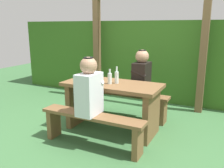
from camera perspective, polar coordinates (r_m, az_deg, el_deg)
name	(u,v)px	position (r m, az deg, el deg)	size (l,w,h in m)	color
ground_plane	(112,129)	(3.65, 0.00, -10.77)	(12.00, 12.00, 0.00)	#3C6D3D
hedge_backdrop	(155,59)	(5.35, 10.27, 5.89)	(6.40, 0.97, 1.62)	#35651F
pergola_post_left	(97,50)	(5.08, -3.58, 8.01)	(0.12, 0.12, 2.03)	brown
pergola_post_right	(203,56)	(4.42, 20.87, 6.30)	(0.12, 0.12, 2.03)	brown
picnic_table	(112,98)	(3.48, 0.00, -3.41)	(1.40, 0.64, 0.72)	brown
bench_near	(92,123)	(3.08, -4.79, -9.33)	(1.40, 0.24, 0.43)	brown
bench_far	(127,99)	(4.02, 3.62, -3.70)	(1.40, 0.24, 0.43)	brown
person_white_shirt	(89,88)	(2.95, -5.46, -1.05)	(0.25, 0.35, 0.72)	silver
person_black_coat	(142,74)	(3.82, 7.04, 2.32)	(0.25, 0.35, 0.72)	black
drinking_glass	(94,79)	(3.50, -4.35, 1.31)	(0.06, 0.06, 0.10)	silver
bottle_left	(110,78)	(3.35, -0.55, 1.42)	(0.06, 0.06, 0.21)	silver
bottle_right	(117,77)	(3.38, 1.12, 1.70)	(0.06, 0.06, 0.24)	silver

